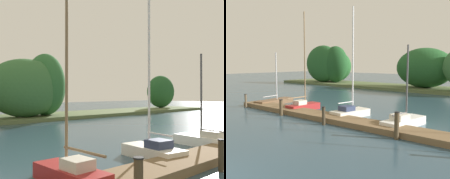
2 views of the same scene
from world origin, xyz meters
The scene contains 10 objects.
dock_pier centered at (0.00, 10.66, 0.17)m, with size 26.29×1.80×0.35m.
far_shore centered at (-5.20, 33.57, 3.06)m, with size 67.43×8.00×7.46m.
sailboat_0 centered at (-11.92, 12.50, 0.30)m, with size 1.74×4.46×5.01m.
sailboat_1 centered at (-7.30, 12.05, 0.47)m, with size 1.05×3.45×8.24m.
sailboat_2 centered at (-2.53, 12.49, 0.46)m, with size 1.65×3.39×8.09m.
sailboat_3 centered at (1.87, 12.32, 0.38)m, with size 1.46×3.92×5.15m.
mooring_piling_0 centered at (-12.20, 9.45, 0.62)m, with size 0.22×0.22×1.23m.
mooring_piling_1 centered at (-6.93, 9.39, 0.63)m, with size 0.29×0.29×1.24m.
mooring_piling_2 centered at (-2.33, 9.32, 0.61)m, with size 0.25×0.25×1.21m.
mooring_piling_3 centered at (2.79, 9.57, 0.75)m, with size 0.30×0.30×1.48m.
Camera 2 is at (9.26, -2.61, 4.07)m, focal length 41.77 mm.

